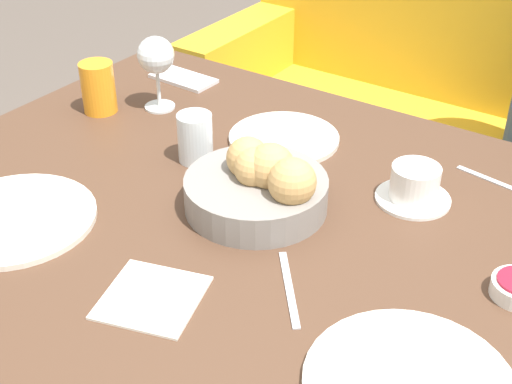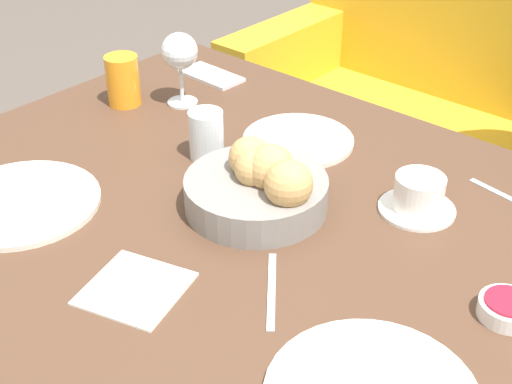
{
  "view_description": "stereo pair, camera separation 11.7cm",
  "coord_description": "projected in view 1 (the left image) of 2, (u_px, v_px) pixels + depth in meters",
  "views": [
    {
      "loc": [
        0.55,
        -0.78,
        1.41
      ],
      "look_at": [
        -0.01,
        0.03,
        0.78
      ],
      "focal_mm": 50.0,
      "sensor_mm": 36.0,
      "label": 1
    },
    {
      "loc": [
        0.64,
        -0.71,
        1.41
      ],
      "look_at": [
        -0.01,
        0.03,
        0.78
      ],
      "focal_mm": 50.0,
      "sensor_mm": 36.0,
      "label": 2
    }
  ],
  "objects": [
    {
      "name": "juice_glass",
      "position": [
        98.0,
        87.0,
        1.46
      ],
      "size": [
        0.07,
        0.07,
        0.11
      ],
      "color": "orange",
      "rests_on": "dining_table"
    },
    {
      "name": "couch",
      "position": [
        482.0,
        162.0,
        2.17
      ],
      "size": [
        1.77,
        0.7,
        0.87
      ],
      "color": "gold",
      "rests_on": "ground_plane"
    },
    {
      "name": "coffee_cup",
      "position": [
        414.0,
        186.0,
        1.19
      ],
      "size": [
        0.13,
        0.13,
        0.06
      ],
      "color": "white",
      "rests_on": "dining_table"
    },
    {
      "name": "fork_silver",
      "position": [
        289.0,
        288.0,
        1.01
      ],
      "size": [
        0.11,
        0.14,
        0.0
      ],
      "color": "#B7B7BC",
      "rests_on": "dining_table"
    },
    {
      "name": "wine_glass",
      "position": [
        156.0,
        58.0,
        1.44
      ],
      "size": [
        0.08,
        0.08,
        0.16
      ],
      "color": "silver",
      "rests_on": "dining_table"
    },
    {
      "name": "knife_silver",
      "position": [
        500.0,
        184.0,
        1.25
      ],
      "size": [
        0.17,
        0.04,
        0.0
      ],
      "color": "#B7B7BC",
      "rests_on": "dining_table"
    },
    {
      "name": "cell_phone",
      "position": [
        183.0,
        78.0,
        1.62
      ],
      "size": [
        0.15,
        0.08,
        0.01
      ],
      "color": "silver",
      "rests_on": "dining_table"
    },
    {
      "name": "plate_near_left",
      "position": [
        14.0,
        219.0,
        1.15
      ],
      "size": [
        0.26,
        0.26,
        0.01
      ],
      "color": "silver",
      "rests_on": "dining_table"
    },
    {
      "name": "water_tumbler",
      "position": [
        195.0,
        138.0,
        1.29
      ],
      "size": [
        0.06,
        0.06,
        0.09
      ],
      "color": "silver",
      "rests_on": "dining_table"
    },
    {
      "name": "dining_table",
      "position": [
        249.0,
        264.0,
        1.21
      ],
      "size": [
        1.27,
        1.0,
        0.75
      ],
      "color": "#4C3323",
      "rests_on": "ground_plane"
    },
    {
      "name": "bread_basket",
      "position": [
        260.0,
        185.0,
        1.16
      ],
      "size": [
        0.24,
        0.24,
        0.12
      ],
      "color": "gray",
      "rests_on": "dining_table"
    },
    {
      "name": "plate_far_center",
      "position": [
        284.0,
        138.0,
        1.38
      ],
      "size": [
        0.21,
        0.21,
        0.01
      ],
      "color": "silver",
      "rests_on": "dining_table"
    },
    {
      "name": "napkin",
      "position": [
        153.0,
        298.0,
        0.99
      ],
      "size": [
        0.16,
        0.16,
        0.0
      ],
      "color": "silver",
      "rests_on": "dining_table"
    }
  ]
}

